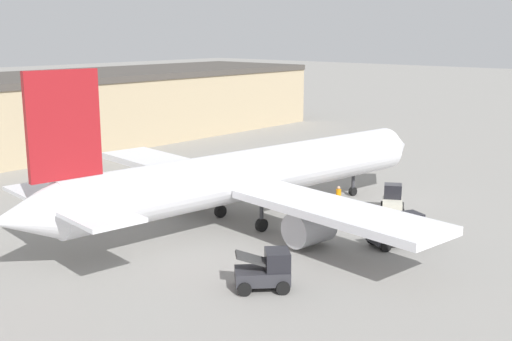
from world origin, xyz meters
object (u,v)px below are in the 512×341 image
(baggage_tug, at_px, (392,201))
(belt_loader_truck, at_px, (266,271))
(ground_crew_worker, at_px, (338,197))
(airplane, at_px, (246,176))
(pushback_tug, at_px, (400,231))

(baggage_tug, distance_m, belt_loader_truck, 16.98)
(ground_crew_worker, xyz_separation_m, baggage_tug, (1.47, -3.78, 0.02))
(airplane, xyz_separation_m, pushback_tug, (2.85, -10.53, -2.43))
(airplane, relative_size, baggage_tug, 11.77)
(pushback_tug, bearing_deg, ground_crew_worker, 86.31)
(baggage_tug, relative_size, pushback_tug, 0.83)
(belt_loader_truck, bearing_deg, pushback_tug, 34.63)
(ground_crew_worker, bearing_deg, pushback_tug, -134.92)
(belt_loader_truck, bearing_deg, baggage_tug, 51.03)
(baggage_tug, height_order, pushback_tug, baggage_tug)
(airplane, bearing_deg, ground_crew_worker, -13.89)
(baggage_tug, height_order, belt_loader_truck, baggage_tug)
(airplane, height_order, belt_loader_truck, airplane)
(baggage_tug, distance_m, pushback_tug, 7.11)
(baggage_tug, relative_size, belt_loader_truck, 0.92)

